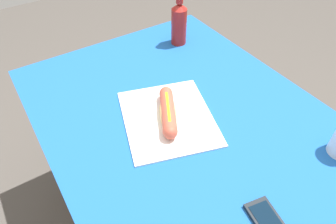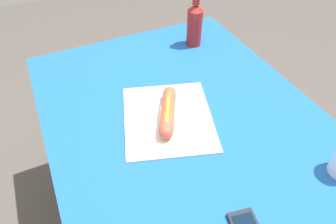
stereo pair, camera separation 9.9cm
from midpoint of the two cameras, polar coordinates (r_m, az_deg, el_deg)
name	(u,v)px [view 2 (the right image)]	position (r m, az deg, el deg)	size (l,w,h in m)	color
dining_table	(188,147)	(1.09, 6.51, -6.82)	(1.24, 0.90, 0.73)	brown
paper_wrapper	(168,118)	(1.01, 2.81, -1.24)	(0.34, 0.29, 0.01)	silver
hot_dog	(168,112)	(0.99, 2.86, -0.08)	(0.21, 0.13, 0.05)	#DBB26B
soda_bottle	(195,24)	(1.34, 7.26, 16.17)	(0.07, 0.07, 0.23)	maroon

